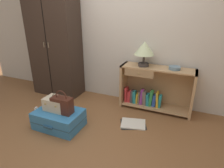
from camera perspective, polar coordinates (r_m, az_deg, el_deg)
ground_plane at (r=2.65m, az=-9.75°, el=-16.54°), size 9.00×9.00×0.00m
back_wall at (r=3.44m, az=2.75°, el=16.34°), size 6.40×0.10×2.60m
wardrobe at (r=3.83m, az=-16.71°, el=11.67°), size 0.94×0.47×2.02m
bookshelf at (r=3.28m, az=12.13°, el=-1.59°), size 1.18×0.35×0.74m
table_lamp at (r=3.10m, az=9.63°, el=10.18°), size 0.32×0.32×0.39m
bowl at (r=3.10m, az=18.19°, el=4.59°), size 0.18×0.18×0.05m
suitcase_large at (r=2.92m, az=-15.52°, el=-9.99°), size 0.67×0.48×0.26m
train_case at (r=2.87m, az=-16.32°, el=-5.61°), size 0.32×0.24×0.25m
handbag at (r=2.75m, az=-14.65°, el=-6.03°), size 0.29×0.14×0.34m
bottle at (r=3.26m, az=-21.45°, el=-8.06°), size 0.06×0.06×0.19m
open_book_on_floor at (r=2.95m, az=6.36°, el=-11.71°), size 0.46×0.41×0.02m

